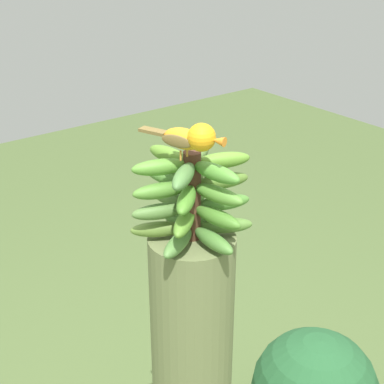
{
  "coord_description": "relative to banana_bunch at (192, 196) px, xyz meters",
  "views": [
    {
      "loc": [
        -0.79,
        -1.03,
        1.89
      ],
      "look_at": [
        0.0,
        0.0,
        1.27
      ],
      "focal_mm": 54.44,
      "sensor_mm": 36.0,
      "label": 1
    }
  ],
  "objects": [
    {
      "name": "banana_bunch",
      "position": [
        0.0,
        0.0,
        0.0
      ],
      "size": [
        0.3,
        0.32,
        0.24
      ],
      "color": "#4C2D1E",
      "rests_on": "banana_tree"
    },
    {
      "name": "perched_bird",
      "position": [
        -0.03,
        -0.04,
        0.17
      ],
      "size": [
        0.1,
        0.22,
        0.09
      ],
      "color": "#C68933",
      "rests_on": "banana_bunch"
    }
  ]
}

